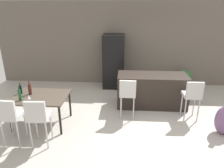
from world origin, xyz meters
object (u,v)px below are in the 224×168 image
(kitchen_island, at_px, (152,90))
(wine_bottle_right, at_px, (21,89))
(dining_table, at_px, (41,98))
(dining_chair_near, at_px, (10,115))
(wine_bottle_near, at_px, (30,89))
(wine_glass_left, at_px, (29,97))
(bar_chair_left, at_px, (128,93))
(floor_vase, at_px, (224,120))
(refrigerator, at_px, (114,61))
(bar_chair_middle, at_px, (192,94))
(dining_chair_far, at_px, (38,116))
(potted_plant, at_px, (184,78))
(wine_bottle_end, at_px, (20,95))

(kitchen_island, xyz_separation_m, wine_bottle_right, (-3.25, -1.12, 0.39))
(kitchen_island, bearing_deg, dining_table, -155.97)
(dining_chair_near, height_order, wine_bottle_near, wine_bottle_near)
(kitchen_island, distance_m, dining_chair_near, 3.67)
(dining_chair_near, height_order, wine_glass_left, dining_chair_near)
(dining_table, height_order, wine_glass_left, wine_glass_left)
(bar_chair_left, distance_m, floor_vase, 2.25)
(refrigerator, bearing_deg, dining_table, -120.75)
(kitchen_island, height_order, floor_vase, kitchen_island)
(dining_table, bearing_deg, bar_chair_middle, 6.88)
(dining_chair_near, distance_m, wine_glass_left, 0.55)
(kitchen_island, xyz_separation_m, dining_table, (-2.74, -1.22, 0.21))
(bar_chair_middle, distance_m, dining_chair_far, 3.58)
(wine_glass_left, relative_size, potted_plant, 0.26)
(kitchen_island, relative_size, bar_chair_left, 1.84)
(bar_chair_left, xyz_separation_m, wine_bottle_near, (-2.32, -0.36, 0.17))
(dining_chair_far, bearing_deg, bar_chair_left, 36.10)
(kitchen_island, bearing_deg, floor_vase, -43.29)
(kitchen_island, distance_m, refrigerator, 1.89)
(refrigerator, relative_size, floor_vase, 2.15)
(dining_chair_far, relative_size, refrigerator, 0.57)
(floor_vase, bearing_deg, bar_chair_left, 164.73)
(wine_bottle_right, bearing_deg, refrigerator, 50.73)
(kitchen_island, height_order, dining_chair_near, dining_chair_near)
(kitchen_island, bearing_deg, potted_plant, 47.75)
(wine_bottle_near, height_order, floor_vase, wine_bottle_near)
(wine_bottle_near, bearing_deg, kitchen_island, 20.89)
(dining_chair_near, height_order, wine_bottle_right, dining_chair_near)
(refrigerator, bearing_deg, wine_glass_left, -119.13)
(bar_chair_left, relative_size, dining_table, 0.83)
(wine_bottle_near, relative_size, refrigerator, 0.19)
(bar_chair_middle, relative_size, dining_chair_far, 1.00)
(bar_chair_left, height_order, bar_chair_middle, same)
(wine_bottle_right, height_order, potted_plant, wine_bottle_right)
(bar_chair_left, height_order, dining_table, bar_chair_left)
(wine_glass_left, bearing_deg, dining_chair_near, -110.67)
(bar_chair_left, relative_size, dining_chair_near, 1.00)
(floor_vase, bearing_deg, dining_table, 177.99)
(wine_bottle_near, bearing_deg, bar_chair_middle, 5.34)
(wine_bottle_end, height_order, potted_plant, wine_bottle_end)
(wine_glass_left, bearing_deg, floor_vase, 2.80)
(wine_bottle_right, bearing_deg, bar_chair_middle, 4.72)
(bar_chair_middle, xyz_separation_m, wine_bottle_near, (-3.89, -0.36, 0.17))
(dining_table, relative_size, wine_bottle_end, 3.76)
(bar_chair_middle, distance_m, wine_bottle_near, 3.91)
(wine_bottle_near, distance_m, wine_bottle_right, 0.24)
(kitchen_island, height_order, wine_bottle_end, wine_bottle_end)
(refrigerator, bearing_deg, floor_vase, -46.66)
(refrigerator, distance_m, potted_plant, 2.50)
(wine_glass_left, relative_size, refrigerator, 0.09)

